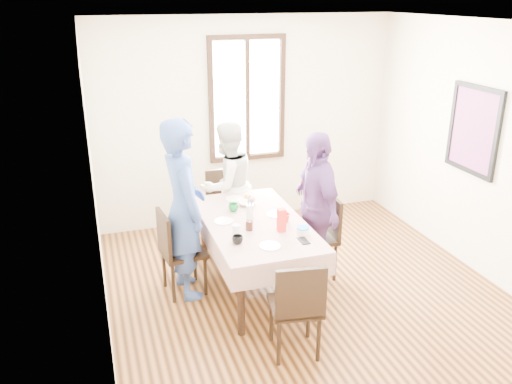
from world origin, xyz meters
The scene contains 31 objects.
ground centered at (0.00, 0.00, 0.00)m, with size 4.50×4.50×0.00m, color #321B0B.
back_wall centered at (0.00, 2.25, 1.35)m, with size 4.00×4.00×0.00m, color beige.
right_wall centered at (2.00, 0.00, 1.35)m, with size 4.50×4.50×0.00m, color beige.
window_frame centered at (0.00, 2.23, 1.65)m, with size 1.02×0.06×1.62m, color black.
window_pane centered at (0.00, 2.24, 1.65)m, with size 0.90×0.02×1.50m, color white.
art_poster centered at (1.98, 0.30, 1.55)m, with size 0.04×0.76×0.96m, color red.
dining_table centered at (-0.49, 0.40, 0.38)m, with size 0.86×1.64×0.75m, color black.
tablecloth centered at (-0.49, 0.40, 0.76)m, with size 0.98×1.76×0.01m, color #540C09.
chair_left centered at (-1.20, 0.55, 0.46)m, with size 0.42×0.42×0.91m, color black.
chair_right centered at (0.23, 0.45, 0.46)m, with size 0.42×0.42×0.91m, color black.
chair_far centered at (-0.49, 1.52, 0.46)m, with size 0.42×0.42×0.91m, color black.
chair_near centered at (-0.49, -0.73, 0.46)m, with size 0.42×0.42×0.91m, color black.
person_left centered at (-1.18, 0.55, 0.93)m, with size 0.67×0.44×1.85m, color #314A8B.
person_far centered at (-0.49, 1.50, 0.78)m, with size 0.76×0.59×1.56m, color silver.
person_right centered at (0.21, 0.45, 0.82)m, with size 0.96×0.40×1.63m, color #633B7A.
mug_black centered at (-0.79, -0.04, 0.80)m, with size 0.10×0.10×0.08m, color black.
mug_flag centered at (-0.19, 0.29, 0.81)m, with size 0.10×0.10×0.09m, color red.
mug_green centered at (-0.62, 0.72, 0.80)m, with size 0.11×0.11×0.08m, color #0C7226.
serving_bowl centered at (-0.43, 0.85, 0.79)m, with size 0.19×0.19×0.05m, color white.
juice_carton centered at (-0.31, 0.09, 0.88)m, with size 0.07×0.07×0.23m, color red.
butter_tub centered at (-0.13, -0.03, 0.79)m, with size 0.12×0.12×0.06m, color white.
jam_jar centered at (-0.60, 0.21, 0.81)m, with size 0.07×0.07×0.10m, color black.
drinking_glass centered at (-0.76, 0.13, 0.82)m, with size 0.08×0.08×0.11m, color silver.
smartphone centered at (-0.19, -0.18, 0.77)m, with size 0.08×0.16×0.01m, color black.
flower_vase centered at (-0.51, 0.48, 0.84)m, with size 0.08×0.08×0.15m, color silver.
plate_left centered at (-0.79, 0.49, 0.77)m, with size 0.20×0.20×0.01m, color white.
plate_right centered at (-0.22, 0.49, 0.77)m, with size 0.20×0.20×0.01m, color white.
plate_far centered at (-0.51, 1.05, 0.77)m, with size 0.20×0.20×0.01m, color white.
plate_near centered at (-0.52, -0.19, 0.77)m, with size 0.20×0.20×0.01m, color white.
butter_lid centered at (-0.13, -0.03, 0.83)m, with size 0.12×0.12×0.01m, color blue.
flower_bunch centered at (-0.51, 0.48, 0.96)m, with size 0.09×0.09×0.10m, color yellow, non-canonical shape.
Camera 1 is at (-1.99, -4.31, 2.95)m, focal length 37.20 mm.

